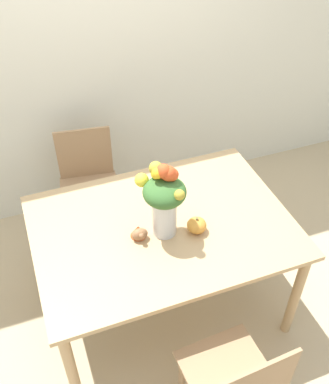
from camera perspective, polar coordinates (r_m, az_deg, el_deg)
name	(u,v)px	position (r m, az deg, el deg)	size (l,w,h in m)	color
ground_plane	(163,302)	(3.18, -0.23, -13.82)	(12.00, 12.00, 0.00)	tan
wall_back	(99,42)	(3.29, -8.35, 18.34)	(8.00, 0.06, 2.70)	silver
dining_table	(162,235)	(2.66, -0.27, -5.45)	(1.48, 1.06, 0.76)	tan
flower_vase	(164,199)	(2.39, -0.08, -0.91)	(0.25, 0.26, 0.46)	silver
pumpkin	(197,225)	(2.54, 4.10, -4.23)	(0.11, 0.11, 0.10)	gold
turkey_figurine	(139,232)	(2.50, -3.27, -5.14)	(0.09, 0.12, 0.07)	#936642
dining_chair_near_window	(89,185)	(3.37, -9.56, 0.83)	(0.48, 0.48, 0.86)	#9E7A56
dining_chair_far_side	(235,383)	(2.42, 8.93, -22.89)	(0.44, 0.44, 0.86)	#9E7A56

